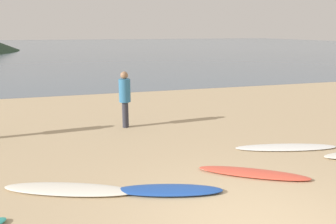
{
  "coord_description": "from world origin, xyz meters",
  "views": [
    {
      "loc": [
        -2.41,
        -3.55,
        2.8
      ],
      "look_at": [
        0.18,
        5.13,
        0.6
      ],
      "focal_mm": 35.88,
      "sensor_mm": 36.0,
      "label": 1
    }
  ],
  "objects_px": {
    "surfboard_1": "(69,189)",
    "surfboard_4": "(286,147)",
    "person_0": "(125,95)",
    "surfboard_3": "(253,173)",
    "surfboard_2": "(169,190)"
  },
  "relations": [
    {
      "from": "surfboard_1",
      "to": "surfboard_3",
      "type": "distance_m",
      "value": 3.55
    },
    {
      "from": "person_0",
      "to": "surfboard_3",
      "type": "bearing_deg",
      "value": -43.97
    },
    {
      "from": "surfboard_2",
      "to": "surfboard_3",
      "type": "xyz_separation_m",
      "value": [
        1.83,
        0.23,
        -0.01
      ]
    },
    {
      "from": "surfboard_4",
      "to": "person_0",
      "type": "relative_size",
      "value": 1.51
    },
    {
      "from": "surfboard_1",
      "to": "person_0",
      "type": "relative_size",
      "value": 1.44
    },
    {
      "from": "person_0",
      "to": "surfboard_1",
      "type": "bearing_deg",
      "value": -92.04
    },
    {
      "from": "surfboard_1",
      "to": "surfboard_4",
      "type": "bearing_deg",
      "value": 30.82
    },
    {
      "from": "surfboard_1",
      "to": "surfboard_2",
      "type": "distance_m",
      "value": 1.79
    },
    {
      "from": "surfboard_1",
      "to": "person_0",
      "type": "height_order",
      "value": "person_0"
    },
    {
      "from": "surfboard_3",
      "to": "person_0",
      "type": "distance_m",
      "value": 4.62
    },
    {
      "from": "surfboard_1",
      "to": "surfboard_4",
      "type": "relative_size",
      "value": 0.95
    },
    {
      "from": "person_0",
      "to": "surfboard_2",
      "type": "bearing_deg",
      "value": -67.86
    },
    {
      "from": "surfboard_4",
      "to": "person_0",
      "type": "height_order",
      "value": "person_0"
    },
    {
      "from": "person_0",
      "to": "surfboard_4",
      "type": "bearing_deg",
      "value": -19.05
    },
    {
      "from": "surfboard_2",
      "to": "surfboard_4",
      "type": "height_order",
      "value": "surfboard_2"
    }
  ]
}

